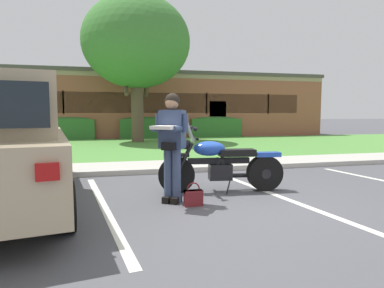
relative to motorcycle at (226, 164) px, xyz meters
The scene contains 14 objects.
ground_plane 0.87m from the motorcycle, 108.47° to the right, with size 140.00×140.00×0.00m, color #4C4C51.
curb_strip 2.14m from the motorcycle, 96.27° to the left, with size 60.00×0.20×0.12m, color #B7B2A8.
concrete_walk 2.98m from the motorcycle, 94.46° to the left, with size 60.00×1.50×0.08m, color #B7B2A8.
grass_lawn 8.07m from the motorcycle, 91.63° to the left, with size 60.00×8.74×0.06m, color #518E3D.
stall_stripe_0 2.21m from the motorcycle, 166.96° to the right, with size 0.12×4.40×0.01m, color silver.
stall_stripe_1 1.02m from the motorcycle, 33.05° to the right, with size 0.12×4.40×0.01m, color silver.
motorcycle is the anchor object (origin of this frame).
rider_person 1.29m from the motorcycle, 155.14° to the right, with size 0.61×0.67×1.70m.
handbag 1.14m from the motorcycle, 136.33° to the right, with size 0.28×0.13×0.36m.
shade_tree 11.10m from the motorcycle, 93.86° to the left, with size 4.96×4.96×6.79m.
hedge_center_left 13.46m from the motorcycle, 107.60° to the left, with size 2.66×0.90×1.24m.
hedge_center_right 12.83m from the motorcycle, 90.24° to the left, with size 2.79×0.90×1.24m.
hedge_right 13.42m from the motorcycle, 72.85° to the left, with size 2.98×0.90×1.24m.
brick_building 17.81m from the motorcycle, 91.36° to the left, with size 22.75×10.37×3.79m.
Camera 1 is at (-1.77, -4.81, 1.39)m, focal length 30.92 mm.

